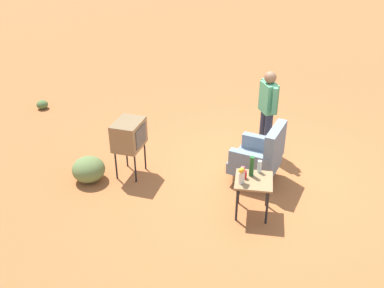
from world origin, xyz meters
The scene contains 11 objects.
ground_plane centered at (0.00, 0.00, 0.00)m, with size 60.00×60.00×0.00m, color #AD6033.
armchair centered at (0.25, 0.00, 0.50)m, with size 0.95×0.96×1.06m.
side_table centered at (1.19, -0.09, 0.53)m, with size 0.56×0.56×0.62m.
tv_on_stand centered at (0.40, -2.25, 0.78)m, with size 0.65×0.51×1.03m.
person_standing centered at (-0.76, 0.07, 0.94)m, with size 0.52×0.36×1.64m.
bottle_wine_green centered at (1.08, -0.14, 0.78)m, with size 0.07×0.07×0.32m, color #1E5623.
soda_can_red centered at (1.17, -0.23, 0.68)m, with size 0.07×0.07×0.12m, color red.
bottle_short_clear centered at (0.97, -0.02, 0.72)m, with size 0.06×0.06×0.20m, color silver.
flower_vase centered at (1.31, -0.27, 0.76)m, with size 0.14×0.10×0.27m.
shrub_near centered at (-2.00, -5.11, 0.10)m, with size 0.27×0.27×0.21m, color #516B38.
shrub_mid centered at (0.72, -2.92, 0.22)m, with size 0.57×0.57×0.44m, color olive.
Camera 1 is at (6.74, -0.13, 4.24)m, focal length 40.87 mm.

